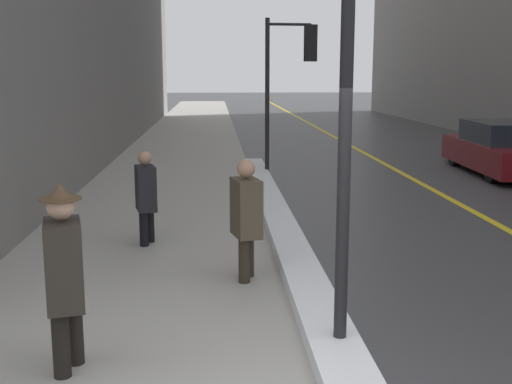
{
  "coord_description": "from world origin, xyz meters",
  "views": [
    {
      "loc": [
        -0.95,
        -4.45,
        2.64
      ],
      "look_at": [
        -0.4,
        4.0,
        1.05
      ],
      "focal_mm": 45.0,
      "sensor_mm": 36.0,
      "label": 1
    }
  ],
  "objects_px": {
    "pedestrian_nearside": "(64,270)",
    "parked_car_maroon": "(504,149)",
    "traffic_light_near": "(293,63)",
    "pedestrian_in_glasses": "(146,193)",
    "pedestrian_with_shoulder_bag": "(246,214)"
  },
  "relations": [
    {
      "from": "pedestrian_nearside",
      "to": "parked_car_maroon",
      "type": "height_order",
      "value": "pedestrian_nearside"
    },
    {
      "from": "traffic_light_near",
      "to": "pedestrian_nearside",
      "type": "xyz_separation_m",
      "value": [
        -3.31,
        -10.85,
        -1.92
      ]
    },
    {
      "from": "pedestrian_nearside",
      "to": "pedestrian_in_glasses",
      "type": "distance_m",
      "value": 4.29
    },
    {
      "from": "traffic_light_near",
      "to": "pedestrian_in_glasses",
      "type": "height_order",
      "value": "traffic_light_near"
    },
    {
      "from": "parked_car_maroon",
      "to": "pedestrian_with_shoulder_bag",
      "type": "bearing_deg",
      "value": 142.36
    },
    {
      "from": "traffic_light_near",
      "to": "pedestrian_in_glasses",
      "type": "bearing_deg",
      "value": -121.06
    },
    {
      "from": "traffic_light_near",
      "to": "parked_car_maroon",
      "type": "height_order",
      "value": "traffic_light_near"
    },
    {
      "from": "traffic_light_near",
      "to": "parked_car_maroon",
      "type": "relative_size",
      "value": 0.84
    },
    {
      "from": "pedestrian_in_glasses",
      "to": "traffic_light_near",
      "type": "bearing_deg",
      "value": 141.72
    },
    {
      "from": "parked_car_maroon",
      "to": "pedestrian_in_glasses",
      "type": "bearing_deg",
      "value": 130.2
    },
    {
      "from": "pedestrian_with_shoulder_bag",
      "to": "parked_car_maroon",
      "type": "distance_m",
      "value": 11.01
    },
    {
      "from": "parked_car_maroon",
      "to": "traffic_light_near",
      "type": "bearing_deg",
      "value": 92.65
    },
    {
      "from": "traffic_light_near",
      "to": "pedestrian_with_shoulder_bag",
      "type": "relative_size",
      "value": 2.53
    },
    {
      "from": "pedestrian_with_shoulder_bag",
      "to": "pedestrian_in_glasses",
      "type": "distance_m",
      "value": 2.32
    },
    {
      "from": "pedestrian_with_shoulder_bag",
      "to": "pedestrian_in_glasses",
      "type": "bearing_deg",
      "value": -154.76
    }
  ]
}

